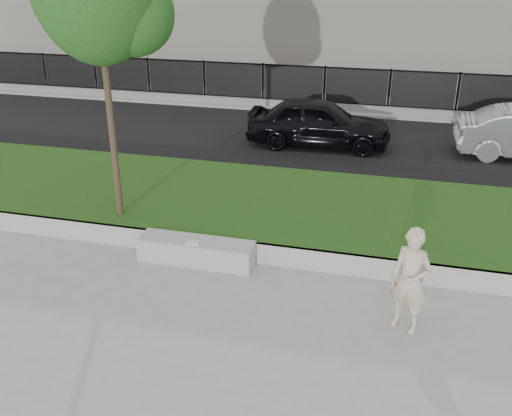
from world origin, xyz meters
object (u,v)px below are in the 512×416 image
(book, at_px, (193,243))
(car_dark, at_px, (319,122))
(stone_bench, at_px, (196,251))
(man, at_px, (410,281))

(book, distance_m, car_dark, 7.43)
(book, bearing_deg, stone_bench, 79.99)
(book, relative_size, car_dark, 0.06)
(stone_bench, relative_size, book, 9.23)
(stone_bench, bearing_deg, book, -94.53)
(stone_bench, xyz_separation_m, book, (-0.01, -0.12, 0.23))
(stone_bench, xyz_separation_m, car_dark, (1.06, 7.23, 0.51))
(car_dark, bearing_deg, book, 169.45)
(man, distance_m, book, 3.85)
(man, bearing_deg, car_dark, 131.07)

